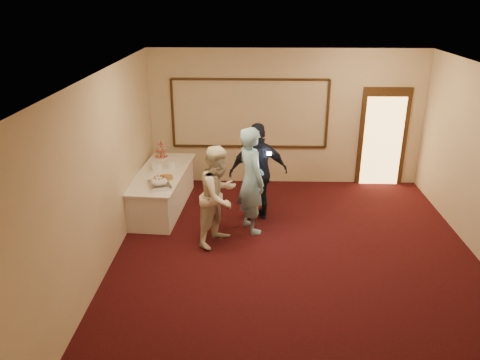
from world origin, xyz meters
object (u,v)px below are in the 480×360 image
object	(u,v)px
cupcake_stand	(161,150)
plate_stack_b	(171,164)
tart	(166,178)
pavlova_tray	(159,183)
buffet_table	(162,190)
man	(251,180)
plate_stack_a	(157,166)
woman	(219,196)
guest	(258,172)

from	to	relation	value
cupcake_stand	plate_stack_b	world-z (taller)	cupcake_stand
tart	pavlova_tray	bearing A→B (deg)	-98.20
buffet_table	man	world-z (taller)	man
plate_stack_a	plate_stack_b	distance (m)	0.30
buffet_table	plate_stack_a	bearing A→B (deg)	128.53
buffet_table	tart	world-z (taller)	tart
woman	cupcake_stand	bearing A→B (deg)	63.75
buffet_table	man	distance (m)	2.08
cupcake_stand	man	world-z (taller)	man
cupcake_stand	guest	world-z (taller)	guest
man	guest	bearing A→B (deg)	-41.38
buffet_table	cupcake_stand	world-z (taller)	cupcake_stand
buffet_table	plate_stack_a	distance (m)	0.49
plate_stack_b	woman	distance (m)	1.95
cupcake_stand	woman	world-z (taller)	woman
plate_stack_a	tart	world-z (taller)	plate_stack_a
pavlova_tray	guest	bearing A→B (deg)	10.89
plate_stack_b	woman	size ratio (longest dim) A/B	0.11
buffet_table	cupcake_stand	xyz separation A→B (m)	(-0.16, 0.96, 0.52)
buffet_table	cupcake_stand	size ratio (longest dim) A/B	6.26
guest	cupcake_stand	bearing A→B (deg)	-42.01
buffet_table	pavlova_tray	bearing A→B (deg)	-81.07
man	plate_stack_b	bearing A→B (deg)	28.26
pavlova_tray	buffet_table	bearing A→B (deg)	98.93
plate_stack_b	man	bearing A→B (deg)	-35.34
pavlova_tray	woman	xyz separation A→B (m)	(1.13, -0.62, 0.03)
tart	man	xyz separation A→B (m)	(1.62, -0.51, 0.18)
guest	buffet_table	bearing A→B (deg)	-20.62
plate_stack_a	woman	bearing A→B (deg)	-47.63
pavlova_tray	tart	xyz separation A→B (m)	(0.05, 0.37, -0.05)
man	guest	world-z (taller)	man
buffet_table	plate_stack_b	xyz separation A→B (m)	(0.17, 0.27, 0.46)
pavlova_tray	woman	bearing A→B (deg)	-28.58
buffet_table	guest	world-z (taller)	guest
pavlova_tray	man	world-z (taller)	man
plate_stack_a	man	size ratio (longest dim) A/B	0.10
man	tart	bearing A→B (deg)	46.10
plate_stack_a	man	world-z (taller)	man
pavlova_tray	tart	bearing A→B (deg)	81.80
plate_stack_b	tart	xyz separation A→B (m)	(0.00, -0.64, -0.05)
cupcake_stand	man	xyz separation A→B (m)	(1.95, -1.84, 0.07)
cupcake_stand	plate_stack_a	size ratio (longest dim) A/B	1.94
plate_stack_a	tart	bearing A→B (deg)	-61.74
guest	pavlova_tray	bearing A→B (deg)	1.77
cupcake_stand	guest	size ratio (longest dim) A/B	0.21
plate_stack_a	tart	xyz separation A→B (m)	(0.26, -0.48, -0.05)
buffet_table	tart	size ratio (longest dim) A/B	8.03
plate_stack_b	man	xyz separation A→B (m)	(1.62, -1.15, 0.13)
buffet_table	tart	bearing A→B (deg)	-65.34
tart	guest	xyz separation A→B (m)	(1.75, -0.02, 0.14)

